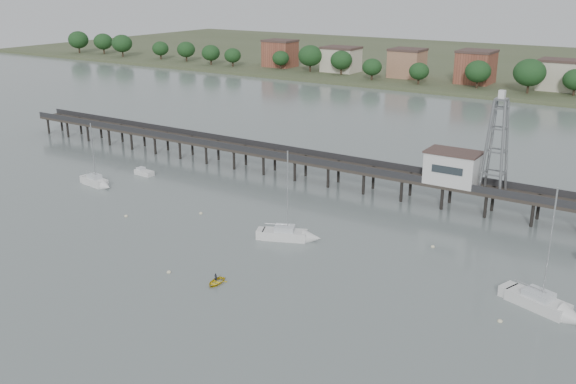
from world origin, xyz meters
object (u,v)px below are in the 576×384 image
object	(u,v)px
lattice_tower	(497,146)
sailboat_d	(551,308)
pier	(317,161)
sailboat_b	(98,183)
white_tender	(144,172)
yellow_dinghy	(216,284)
sailboat_c	(294,236)

from	to	relation	value
lattice_tower	sailboat_d	bearing A→B (deg)	-61.78
pier	sailboat_b	bearing A→B (deg)	-142.69
white_tender	lattice_tower	bearing A→B (deg)	17.14
lattice_tower	sailboat_b	bearing A→B (deg)	-159.28
sailboat_d	white_tender	size ratio (longest dim) A/B	3.77
lattice_tower	sailboat_d	xyz separation A→B (m)	(14.83, -27.63, -10.47)
yellow_dinghy	sailboat_c	bearing A→B (deg)	82.80
lattice_tower	yellow_dinghy	bearing A→B (deg)	-116.15
pier	sailboat_b	xyz separation A→B (m)	(-31.03, -23.65, -3.15)
sailboat_b	yellow_dinghy	world-z (taller)	sailboat_b
sailboat_b	yellow_dinghy	bearing A→B (deg)	-16.18
white_tender	yellow_dinghy	xyz separation A→B (m)	(40.19, -27.99, -0.47)
sailboat_d	white_tender	xyz separation A→B (m)	(-75.70, 13.49, -0.16)
white_tender	yellow_dinghy	size ratio (longest dim) A/B	1.38
lattice_tower	sailboat_c	distance (m)	34.09
yellow_dinghy	sailboat_b	bearing A→B (deg)	150.76
sailboat_c	sailboat_d	xyz separation A→B (m)	(34.99, -2.21, -0.01)
lattice_tower	sailboat_d	size ratio (longest dim) A/B	1.02
sailboat_c	yellow_dinghy	xyz separation A→B (m)	(-0.53, -16.72, -0.64)
lattice_tower	sailboat_d	distance (m)	33.06
sailboat_d	yellow_dinghy	bearing A→B (deg)	-138.16
sailboat_d	yellow_dinghy	world-z (taller)	sailboat_d
pier	sailboat_d	size ratio (longest dim) A/B	9.90
sailboat_d	sailboat_b	size ratio (longest dim) A/B	1.27
pier	lattice_tower	size ratio (longest dim) A/B	9.68
sailboat_b	yellow_dinghy	distance (m)	45.75
pier	lattice_tower	xyz separation A→B (m)	(31.50, 0.00, 7.31)
sailboat_b	pier	bearing A→B (deg)	44.98
sailboat_c	yellow_dinghy	distance (m)	16.74
pier	sailboat_d	world-z (taller)	sailboat_d
sailboat_b	yellow_dinghy	xyz separation A→B (m)	(41.84, -18.49, -0.65)
sailboat_c	sailboat_b	distance (m)	42.41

